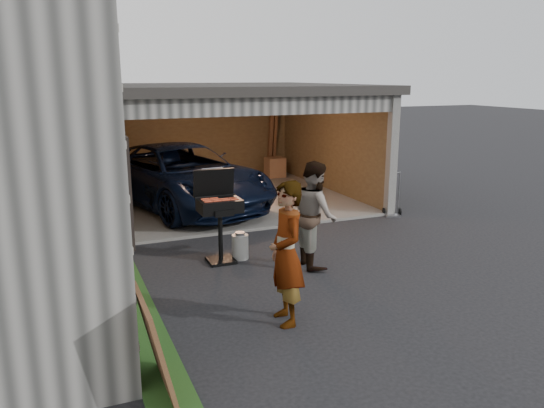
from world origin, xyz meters
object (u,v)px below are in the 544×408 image
Objects in this scene: bbq_grill at (219,209)px; propane_tank at (240,247)px; woman at (286,254)px; plywood_panel at (156,347)px; minivan at (181,178)px; hand_truck at (392,207)px; man at (315,214)px.

propane_tank is (0.36, -0.01, -0.72)m from bbq_grill.
plywood_panel is (-1.84, -1.00, -0.40)m from woman.
plywood_panel is (-2.00, -7.44, -0.21)m from minivan.
woman is 1.84× the size of hand_truck.
hand_truck is (4.53, 1.42, -0.74)m from bbq_grill.
plywood_panel reaches higher than propane_tank.
minivan is 4.82m from man.
man is at bearing -122.85° from hand_truck.
woman is at bearing 151.39° from man.
minivan is 6.45m from woman.
propane_tank is at bearing 178.61° from woman.
minivan is 4.96m from hand_truck.
man is 1.12× the size of bbq_grill.
propane_tank is at bearing 61.20° from man.
plywood_panel is at bearing 139.14° from man.
plywood_panel is at bearing -116.18° from bbq_grill.
minivan is 12.32× the size of propane_tank.
woman reaches higher than man.
bbq_grill is 0.80m from propane_tank.
man is (1.14, -4.68, 0.14)m from minivan.
man is 4.20m from plywood_panel.
minivan reaches higher than plywood_panel.
propane_tank is (-1.04, 0.77, -0.67)m from man.
woman is 2.64m from propane_tank.
woman is 2.13m from plywood_panel.
propane_tank is (0.26, 2.53, -0.71)m from woman.
woman reaches higher than plywood_panel.
hand_truck is (4.16, 1.43, -0.02)m from propane_tank.
woman is 4.31× the size of propane_tank.
bbq_grill is 3.97m from plywood_panel.
hand_truck is at bearing 18.96° from propane_tank.
minivan is 3.38× the size of bbq_grill.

